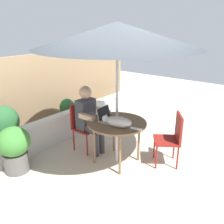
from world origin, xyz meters
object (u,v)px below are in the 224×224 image
object	(u,v)px
person_seated	(89,116)
potted_plant_near_fence	(68,113)
potted_plant_by_chair	(14,147)
cat	(118,122)
patio_table	(117,126)
chair_empty	(172,136)
patio_umbrella	(117,35)
chair_occupied	(83,123)
laptop	(106,116)
potted_plant_corner	(5,127)

from	to	relation	value
person_seated	potted_plant_near_fence	xyz separation A→B (m)	(0.44, 1.07, -0.31)
potted_plant_by_chair	cat	bearing A→B (deg)	-48.89
patio_table	chair_empty	xyz separation A→B (m)	(0.51, -0.75, -0.15)
patio_table	potted_plant_by_chair	world-z (taller)	potted_plant_by_chair
patio_umbrella	chair_empty	world-z (taller)	patio_umbrella
potted_plant_near_fence	cat	bearing A→B (deg)	-107.77
patio_umbrella	chair_empty	distance (m)	1.80
chair_occupied	laptop	world-z (taller)	laptop
cat	potted_plant_corner	size ratio (longest dim) A/B	0.70
potted_plant_by_chair	potted_plant_corner	xyz separation A→B (m)	(0.20, 0.62, 0.12)
patio_table	person_seated	xyz separation A→B (m)	(0.00, 0.63, 0.02)
patio_umbrella	cat	size ratio (longest dim) A/B	3.86
person_seated	potted_plant_by_chair	size ratio (longest dim) A/B	1.63
potted_plant_by_chair	chair_empty	bearing A→B (deg)	-46.87
cat	potted_plant_near_fence	world-z (taller)	cat
cat	potted_plant_near_fence	bearing A→B (deg)	72.23
chair_occupied	chair_empty	bearing A→B (deg)	-71.51
potted_plant_by_chair	potted_plant_corner	world-z (taller)	potted_plant_corner
chair_occupied	potted_plant_by_chair	bearing A→B (deg)	165.78
patio_umbrella	laptop	bearing A→B (deg)	100.75
chair_occupied	potted_plant_corner	distance (m)	1.37
patio_table	person_seated	bearing A→B (deg)	90.00
patio_table	chair_occupied	world-z (taller)	chair_occupied
person_seated	potted_plant_near_fence	bearing A→B (deg)	67.76
chair_empty	potted_plant_corner	bearing A→B (deg)	121.76
chair_empty	potted_plant_by_chair	world-z (taller)	chair_empty
chair_empty	chair_occupied	bearing A→B (deg)	108.49
person_seated	potted_plant_corner	distance (m)	1.49
patio_table	potted_plant_corner	bearing A→B (deg)	120.54
chair_empty	potted_plant_near_fence	size ratio (longest dim) A/B	1.26
laptop	patio_umbrella	bearing A→B (deg)	-79.25
chair_empty	cat	size ratio (longest dim) A/B	1.39
cat	potted_plant_near_fence	size ratio (longest dim) A/B	0.91
chair_occupied	cat	distance (m)	0.97
patio_table	chair_occupied	distance (m)	0.80
patio_table	chair_occupied	size ratio (longest dim) A/B	1.09
laptop	potted_plant_corner	world-z (taller)	laptop
patio_umbrella	person_seated	size ratio (longest dim) A/B	2.01
chair_occupied	potted_plant_near_fence	distance (m)	1.02
potted_plant_near_fence	potted_plant_corner	xyz separation A→B (m)	(-1.45, 0.01, 0.15)
patio_table	potted_plant_near_fence	size ratio (longest dim) A/B	1.38
chair_occupied	cat	xyz separation A→B (m)	(-0.15, -0.91, 0.30)
laptop	potted_plant_corner	size ratio (longest dim) A/B	0.34
potted_plant_near_fence	potted_plant_corner	bearing A→B (deg)	179.56
chair_occupied	cat	size ratio (longest dim) A/B	1.39
chair_occupied	patio_table	bearing A→B (deg)	-90.00
laptop	potted_plant_by_chair	size ratio (longest dim) A/B	0.42
patio_umbrella	potted_plant_corner	distance (m)	2.52
cat	potted_plant_near_fence	xyz separation A→B (m)	(0.58, 1.83, -0.44)
chair_empty	laptop	distance (m)	1.12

